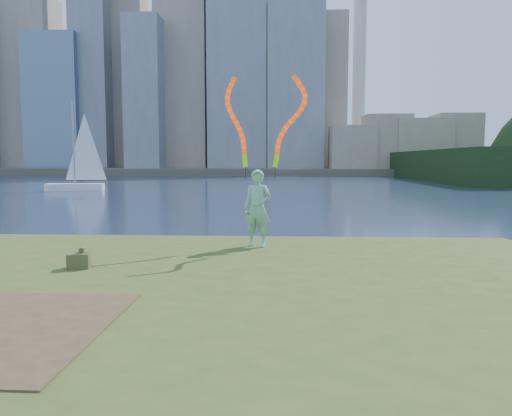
{
  "coord_description": "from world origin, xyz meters",
  "views": [
    {
      "loc": [
        1.42,
        -8.61,
        2.74
      ],
      "look_at": [
        0.92,
        1.0,
        1.81
      ],
      "focal_mm": 35.0,
      "sensor_mm": 36.0,
      "label": 1
    }
  ],
  "objects": [
    {
      "name": "ground",
      "position": [
        0.0,
        0.0,
        0.0
      ],
      "size": [
        320.0,
        320.0,
        0.0
      ],
      "primitive_type": "plane",
      "color": "#18243C",
      "rests_on": "ground"
    },
    {
      "name": "grassy_knoll",
      "position": [
        0.0,
        -2.3,
        0.34
      ],
      "size": [
        20.0,
        18.0,
        0.8
      ],
      "color": "#3B4B1A",
      "rests_on": "ground"
    },
    {
      "name": "far_shore",
      "position": [
        0.0,
        95.0,
        0.6
      ],
      "size": [
        320.0,
        40.0,
        1.2
      ],
      "primitive_type": "cube",
      "color": "#4B4637",
      "rests_on": "ground"
    },
    {
      "name": "woman_with_ribbons",
      "position": [
        0.89,
        2.5,
        2.2
      ],
      "size": [
        2.03,
        0.67,
        4.11
      ],
      "rotation": [
        0.0,
        0.0,
        -0.26
      ],
      "color": "#12713B",
      "rests_on": "grassy_knoll"
    },
    {
      "name": "canvas_bag",
      "position": [
        -2.22,
        0.04,
        0.95
      ],
      "size": [
        0.42,
        0.48,
        0.36
      ],
      "rotation": [
        0.0,
        0.0,
        0.21
      ],
      "color": "#444B2A",
      "rests_on": "grassy_knoll"
    },
    {
      "name": "sailboat",
      "position": [
        -16.7,
        34.89,
        1.35
      ],
      "size": [
        5.25,
        2.48,
        7.88
      ],
      "rotation": [
        0.0,
        0.0,
        0.19
      ],
      "color": "white",
      "rests_on": "ground"
    }
  ]
}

